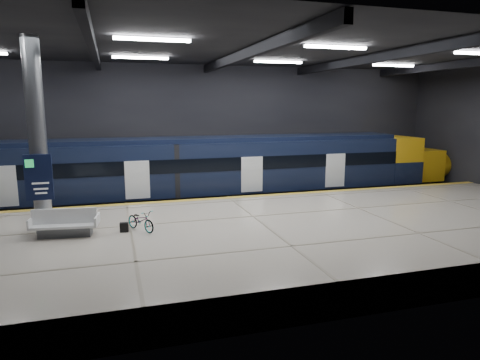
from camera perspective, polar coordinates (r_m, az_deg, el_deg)
name	(u,v)px	position (r m, az deg, el deg)	size (l,w,h in m)	color
ground	(246,235)	(19.12, 0.82, -7.29)	(30.00, 30.00, 0.00)	black
room_shell	(246,104)	(18.26, 0.86, 10.12)	(30.10, 16.10, 8.05)	black
platform	(266,239)	(16.69, 3.43, -7.91)	(30.00, 11.00, 1.10)	beige
safety_strip	(230,198)	(21.39, -1.39, -2.35)	(30.00, 0.40, 0.01)	gold
rails	(217,205)	(24.21, -3.10, -3.39)	(30.00, 1.52, 0.16)	gray
train	(224,170)	(23.93, -2.20, 1.28)	(29.40, 2.84, 3.79)	black
bench	(65,226)	(16.35, -22.26, -5.75)	(2.36, 1.21, 1.00)	#595B60
bicycle	(141,220)	(16.19, -13.09, -5.26)	(0.52, 1.49, 0.78)	#99999E
pannier_bag	(124,227)	(16.22, -15.19, -6.11)	(0.30, 0.18, 0.35)	black
info_column	(38,140)	(16.61, -25.39, 4.84)	(0.90, 0.78, 6.90)	#9EA0A5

